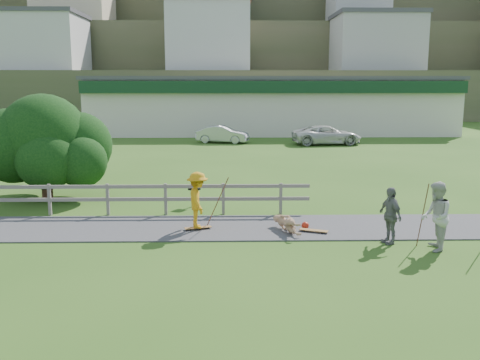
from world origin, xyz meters
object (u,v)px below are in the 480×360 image
at_px(skater_rider, 198,203).
at_px(tree, 45,161).
at_px(spectator_a, 436,217).
at_px(car_white, 327,135).
at_px(skater_fallen, 287,224).
at_px(car_silver, 222,134).
at_px(spectator_b, 390,215).
at_px(bbq, 194,196).

xyz_separation_m(skater_rider, tree, (-6.27, 4.91, 0.61)).
bearing_deg(tree, spectator_a, -28.77).
bearing_deg(car_white, tree, 135.91).
distance_m(skater_fallen, spectator_a, 4.30).
relative_size(skater_rider, car_silver, 0.44).
bearing_deg(skater_fallen, spectator_b, -40.96).
xyz_separation_m(tree, bbq, (5.95, -1.59, -1.07)).
distance_m(skater_fallen, car_silver, 25.17).
distance_m(car_silver, tree, 20.98).
bearing_deg(spectator_b, spectator_a, 38.11).
bearing_deg(spectator_a, skater_rider, -94.89).
bearing_deg(bbq, tree, -170.50).
bearing_deg(car_white, spectator_b, 167.72).
xyz_separation_m(car_silver, bbq, (-0.80, -21.44, -0.25)).
relative_size(skater_fallen, tree, 0.27).
bearing_deg(tree, car_silver, 71.20).
distance_m(spectator_a, tree, 14.66).
bearing_deg(spectator_a, bbq, -115.28).
bearing_deg(skater_fallen, skater_rider, 155.08).
height_order(spectator_b, car_silver, spectator_b).
relative_size(spectator_a, car_white, 0.37).
bearing_deg(skater_fallen, car_white, 58.19).
bearing_deg(car_white, spectator_a, 170.19).
height_order(spectator_a, bbq, spectator_a).
distance_m(spectator_a, bbq, 8.81).
bearing_deg(car_white, skater_rider, 154.57).
xyz_separation_m(skater_rider, car_silver, (0.49, 24.76, -0.21)).
bearing_deg(skater_rider, bbq, -5.08).
xyz_separation_m(car_white, bbq, (-8.59, -20.15, -0.30)).
relative_size(spectator_b, bbq, 1.99).
bearing_deg(spectator_b, tree, -136.26).
height_order(skater_fallen, bbq, bbq).
relative_size(skater_fallen, spectator_a, 0.80).
height_order(car_silver, tree, tree).
bearing_deg(car_silver, skater_rider, -167.54).
height_order(skater_rider, car_silver, skater_rider).
bearing_deg(skater_fallen, tree, 131.24).
bearing_deg(skater_fallen, spectator_a, -44.37).
xyz_separation_m(spectator_b, bbq, (-5.85, 4.76, -0.41)).
xyz_separation_m(skater_fallen, spectator_b, (2.79, -1.14, 0.54)).
bearing_deg(spectator_b, car_silver, 172.93).
bearing_deg(skater_rider, tree, 41.41).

